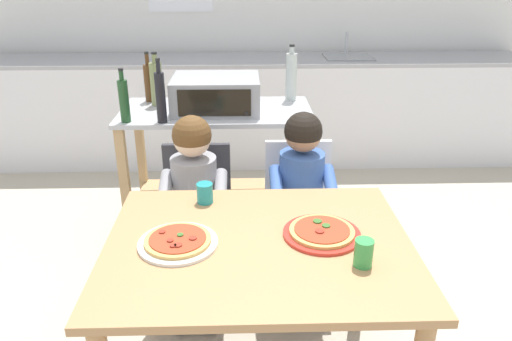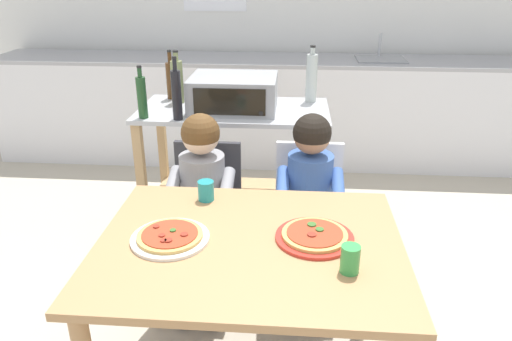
% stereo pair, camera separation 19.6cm
% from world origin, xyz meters
% --- Properties ---
extents(ground_plane, '(11.97, 11.97, 0.00)m').
position_xyz_m(ground_plane, '(0.00, 1.20, 0.00)').
color(ground_plane, '#B7AD99').
extents(kitchen_counter, '(4.91, 0.60, 1.11)m').
position_xyz_m(kitchen_counter, '(0.00, 2.64, 0.45)').
color(kitchen_counter, silver).
rests_on(kitchen_counter, ground).
extents(kitchen_island_cart, '(1.10, 0.56, 0.87)m').
position_xyz_m(kitchen_island_cart, '(-0.20, 1.22, 0.58)').
color(kitchen_island_cart, '#B7BABF').
rests_on(kitchen_island_cart, ground).
extents(toaster_oven, '(0.49, 0.40, 0.19)m').
position_xyz_m(toaster_oven, '(-0.20, 1.21, 0.97)').
color(toaster_oven, '#999BA0').
rests_on(toaster_oven, kitchen_island_cart).
extents(bottle_brown_beer, '(0.07, 0.07, 0.34)m').
position_xyz_m(bottle_brown_beer, '(0.25, 1.41, 1.02)').
color(bottle_brown_beer, '#ADB7B2').
rests_on(bottle_brown_beer, kitchen_island_cart).
extents(bottle_tall_green_wine, '(0.05, 0.05, 0.29)m').
position_xyz_m(bottle_tall_green_wine, '(-0.68, 1.01, 0.99)').
color(bottle_tall_green_wine, '#1E4723').
rests_on(bottle_tall_green_wine, kitchen_island_cart).
extents(bottle_dark_olive_oil, '(0.06, 0.06, 0.30)m').
position_xyz_m(bottle_dark_olive_oil, '(-0.61, 1.42, 0.99)').
color(bottle_dark_olive_oil, '#4C2D14').
rests_on(bottle_dark_olive_oil, kitchen_island_cart).
extents(bottle_clear_vinegar, '(0.07, 0.07, 0.31)m').
position_xyz_m(bottle_clear_vinegar, '(-0.55, 1.33, 1.00)').
color(bottle_clear_vinegar, olive).
rests_on(bottle_clear_vinegar, kitchen_island_cart).
extents(bottle_slim_sauce, '(0.05, 0.05, 0.34)m').
position_xyz_m(bottle_slim_sauce, '(-0.48, 0.99, 1.01)').
color(bottle_slim_sauce, black).
rests_on(bottle_slim_sauce, kitchen_island_cart).
extents(dining_table, '(1.10, 0.87, 0.73)m').
position_xyz_m(dining_table, '(0.00, 0.00, 0.62)').
color(dining_table, '#AD7F51').
rests_on(dining_table, ground).
extents(dining_chair_left, '(0.36, 0.36, 0.81)m').
position_xyz_m(dining_chair_left, '(-0.29, 0.69, 0.48)').
color(dining_chair_left, '#333338').
rests_on(dining_chair_left, ground).
extents(dining_chair_right, '(0.36, 0.36, 0.81)m').
position_xyz_m(dining_chair_right, '(0.23, 0.73, 0.48)').
color(dining_chair_right, silver).
rests_on(dining_chair_right, ground).
extents(child_in_grey_shirt, '(0.32, 0.42, 1.00)m').
position_xyz_m(child_in_grey_shirt, '(-0.29, 0.57, 0.64)').
color(child_in_grey_shirt, '#424C6B').
rests_on(child_in_grey_shirt, ground).
extents(child_in_blue_striped_shirt, '(0.32, 0.42, 1.00)m').
position_xyz_m(child_in_blue_striped_shirt, '(0.23, 0.60, 0.64)').
color(child_in_blue_striped_shirt, '#424C6B').
rests_on(child_in_blue_striped_shirt, ground).
extents(pizza_plate_white, '(0.29, 0.29, 0.03)m').
position_xyz_m(pizza_plate_white, '(-0.29, -0.01, 0.75)').
color(pizza_plate_white, white).
rests_on(pizza_plate_white, dining_table).
extents(pizza_plate_red_rimmed, '(0.29, 0.29, 0.03)m').
position_xyz_m(pizza_plate_red_rimmed, '(0.23, 0.04, 0.75)').
color(pizza_plate_red_rimmed, red).
rests_on(pizza_plate_red_rimmed, dining_table).
extents(drinking_cup_teal, '(0.07, 0.07, 0.08)m').
position_xyz_m(drinking_cup_teal, '(-0.21, 0.32, 0.78)').
color(drinking_cup_teal, teal).
rests_on(drinking_cup_teal, dining_table).
extents(drinking_cup_green, '(0.06, 0.06, 0.10)m').
position_xyz_m(drinking_cup_green, '(0.34, -0.16, 0.78)').
color(drinking_cup_green, green).
rests_on(drinking_cup_green, dining_table).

